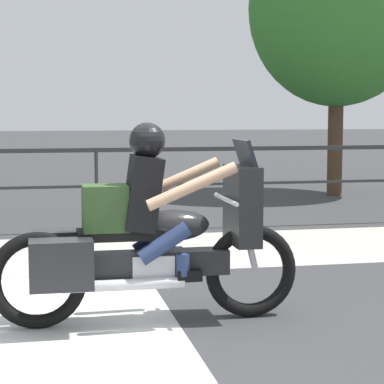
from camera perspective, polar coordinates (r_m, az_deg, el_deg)
The scene contains 5 objects.
ground_plane at distance 5.85m, azimuth -3.46°, elevation -10.89°, with size 120.00×120.00×0.00m, color #38383A.
sidewalk_band at distance 9.13m, azimuth -6.48°, elevation -4.64°, with size 44.00×2.40×0.01m, color #B7B2A8.
fence_railing at distance 10.58m, azimuth -7.31°, elevation 1.97°, with size 36.00×0.05×1.20m.
motorcycle at distance 6.04m, azimuth -3.60°, elevation -3.39°, with size 2.52×0.76×1.63m.
tree_behind_sign at distance 15.58m, azimuth 11.06°, elevation 13.58°, with size 3.56×3.56×5.72m.
Camera 1 is at (-0.78, -5.53, 1.72)m, focal length 70.00 mm.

